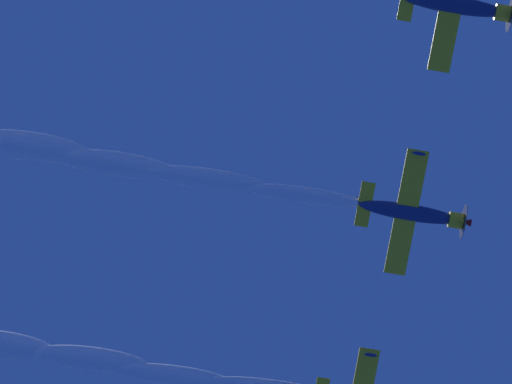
{
  "coord_description": "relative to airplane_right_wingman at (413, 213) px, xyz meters",
  "views": [
    {
      "loc": [
        29.5,
        -17.4,
        1.79
      ],
      "look_at": [
        3.25,
        -11.48,
        80.83
      ],
      "focal_mm": 82.95,
      "sensor_mm": 36.0,
      "label": 1
    }
  ],
  "objects": [
    {
      "name": "airplane_outer_left",
      "position": [
        14.47,
        -0.57,
        1.66
      ],
      "size": [
        9.21,
        8.18,
        3.02
      ],
      "color": "navy"
    },
    {
      "name": "airplane_right_wingman",
      "position": [
        0.0,
        0.0,
        0.0
      ],
      "size": [
        9.21,
        8.18,
        3.08
      ],
      "color": "navy"
    }
  ]
}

